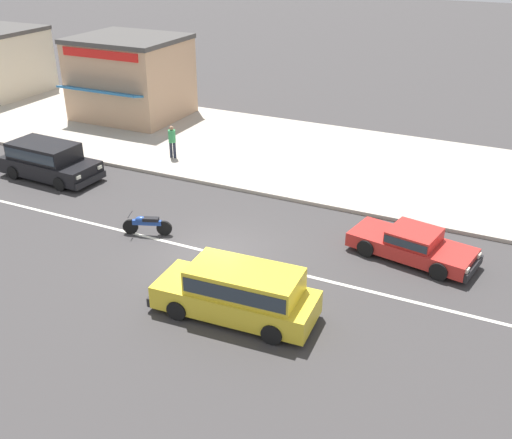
{
  "coord_description": "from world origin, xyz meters",
  "views": [
    {
      "loc": [
        8.93,
        -15.52,
        10.21
      ],
      "look_at": [
        0.78,
        1.52,
        0.8
      ],
      "focal_mm": 42.0,
      "sensor_mm": 36.0,
      "label": 1
    }
  ],
  "objects_px": {
    "sedan_red_3": "(413,244)",
    "motorcycle_0": "(147,224)",
    "pedestrian_near_clock": "(172,139)",
    "shopfront_corner_warung": "(131,77)",
    "minivan_yellow_2": "(239,291)",
    "minivan_black_0": "(48,159)"
  },
  "relations": [
    {
      "from": "sedan_red_3",
      "to": "motorcycle_0",
      "type": "bearing_deg",
      "value": -164.95
    },
    {
      "from": "pedestrian_near_clock",
      "to": "shopfront_corner_warung",
      "type": "height_order",
      "value": "shopfront_corner_warung"
    },
    {
      "from": "minivan_yellow_2",
      "to": "pedestrian_near_clock",
      "type": "height_order",
      "value": "pedestrian_near_clock"
    },
    {
      "from": "minivan_black_0",
      "to": "shopfront_corner_warung",
      "type": "xyz_separation_m",
      "value": [
        -1.96,
        9.02,
        1.54
      ]
    },
    {
      "from": "minivan_black_0",
      "to": "minivan_yellow_2",
      "type": "xyz_separation_m",
      "value": [
        12.39,
        -5.71,
        -0.0
      ]
    },
    {
      "from": "minivan_yellow_2",
      "to": "motorcycle_0",
      "type": "bearing_deg",
      "value": 150.38
    },
    {
      "from": "sedan_red_3",
      "to": "minivan_black_0",
      "type": "bearing_deg",
      "value": 179.08
    },
    {
      "from": "sedan_red_3",
      "to": "motorcycle_0",
      "type": "relative_size",
      "value": 2.57
    },
    {
      "from": "motorcycle_0",
      "to": "pedestrian_near_clock",
      "type": "relative_size",
      "value": 1.11
    },
    {
      "from": "minivan_yellow_2",
      "to": "pedestrian_near_clock",
      "type": "distance_m",
      "value": 13.04
    },
    {
      "from": "sedan_red_3",
      "to": "shopfront_corner_warung",
      "type": "bearing_deg",
      "value": 152.84
    },
    {
      "from": "minivan_black_0",
      "to": "sedan_red_3",
      "type": "xyz_separation_m",
      "value": [
        16.13,
        -0.26,
        -0.31
      ]
    },
    {
      "from": "minivan_black_0",
      "to": "sedan_red_3",
      "type": "bearing_deg",
      "value": -0.92
    },
    {
      "from": "minivan_black_0",
      "to": "motorcycle_0",
      "type": "relative_size",
      "value": 2.66
    },
    {
      "from": "shopfront_corner_warung",
      "to": "minivan_black_0",
      "type": "bearing_deg",
      "value": -77.76
    },
    {
      "from": "sedan_red_3",
      "to": "pedestrian_near_clock",
      "type": "distance_m",
      "value": 13.07
    },
    {
      "from": "minivan_black_0",
      "to": "motorcycle_0",
      "type": "height_order",
      "value": "minivan_black_0"
    },
    {
      "from": "minivan_yellow_2",
      "to": "shopfront_corner_warung",
      "type": "relative_size",
      "value": 0.84
    },
    {
      "from": "minivan_black_0",
      "to": "motorcycle_0",
      "type": "bearing_deg",
      "value": -20.84
    },
    {
      "from": "shopfront_corner_warung",
      "to": "sedan_red_3",
      "type": "bearing_deg",
      "value": -27.16
    },
    {
      "from": "minivan_black_0",
      "to": "pedestrian_near_clock",
      "type": "bearing_deg",
      "value": 47.13
    },
    {
      "from": "sedan_red_3",
      "to": "motorcycle_0",
      "type": "xyz_separation_m",
      "value": [
        -9.06,
        -2.44,
        -0.11
      ]
    }
  ]
}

